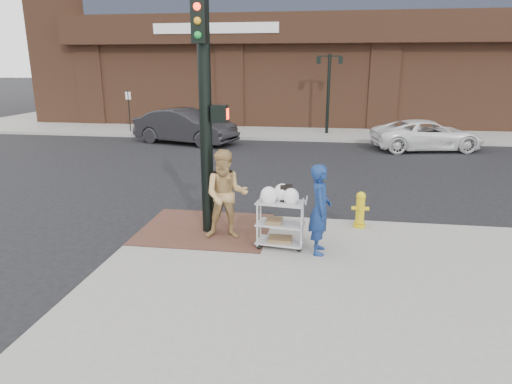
% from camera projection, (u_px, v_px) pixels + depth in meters
% --- Properties ---
extents(ground, '(220.00, 220.00, 0.00)m').
position_uv_depth(ground, '(223.00, 253.00, 9.21)').
color(ground, black).
rests_on(ground, ground).
extents(sidewalk_far, '(65.00, 36.00, 0.15)m').
position_uv_depth(sidewalk_far, '(455.00, 109.00, 37.82)').
color(sidewalk_far, gray).
rests_on(sidewalk_far, ground).
extents(brick_curb_ramp, '(2.80, 2.40, 0.01)m').
position_uv_depth(brick_curb_ramp, '(206.00, 229.00, 10.11)').
color(brick_curb_ramp, '#4B2B23').
rests_on(brick_curb_ramp, sidewalk_near).
extents(lamp_post, '(1.32, 0.22, 4.00)m').
position_uv_depth(lamp_post, '(329.00, 85.00, 23.43)').
color(lamp_post, black).
rests_on(lamp_post, sidewalk_far).
extents(parking_sign, '(0.05, 0.05, 2.20)m').
position_uv_depth(parking_sign, '(129.00, 111.00, 24.38)').
color(parking_sign, black).
rests_on(parking_sign, sidewalk_far).
extents(traffic_signal_pole, '(0.61, 0.51, 5.00)m').
position_uv_depth(traffic_signal_pole, '(206.00, 107.00, 9.25)').
color(traffic_signal_pole, black).
rests_on(traffic_signal_pole, sidewalk_near).
extents(woman_blue, '(0.43, 0.65, 1.75)m').
position_uv_depth(woman_blue, '(320.00, 209.00, 8.63)').
color(woman_blue, navy).
rests_on(woman_blue, sidewalk_near).
extents(pedestrian_tan, '(1.01, 0.85, 1.87)m').
position_uv_depth(pedestrian_tan, '(226.00, 195.00, 9.36)').
color(pedestrian_tan, tan).
rests_on(pedestrian_tan, sidewalk_near).
extents(sedan_dark, '(5.27, 3.13, 1.64)m').
position_uv_depth(sedan_dark, '(185.00, 126.00, 21.63)').
color(sedan_dark, black).
rests_on(sedan_dark, ground).
extents(minivan_white, '(5.09, 3.12, 1.32)m').
position_uv_depth(minivan_white, '(427.00, 135.00, 20.01)').
color(minivan_white, white).
rests_on(minivan_white, ground).
extents(utility_cart, '(0.98, 0.62, 1.27)m').
position_uv_depth(utility_cart, '(280.00, 219.00, 8.97)').
color(utility_cart, '#AFAEB4').
rests_on(utility_cart, sidewalk_near).
extents(fire_hydrant, '(0.39, 0.27, 0.82)m').
position_uv_depth(fire_hydrant, '(360.00, 209.00, 10.13)').
color(fire_hydrant, gold).
rests_on(fire_hydrant, sidewalk_near).
extents(newsbox_yellow, '(0.41, 0.37, 0.91)m').
position_uv_depth(newsbox_yellow, '(197.00, 124.00, 24.19)').
color(newsbox_yellow, yellow).
rests_on(newsbox_yellow, sidewalk_far).
extents(newsbox_blue, '(0.45, 0.42, 0.93)m').
position_uv_depth(newsbox_blue, '(202.00, 123.00, 24.28)').
color(newsbox_blue, '#1C2AB7').
rests_on(newsbox_blue, sidewalk_far).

